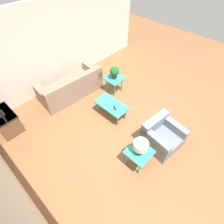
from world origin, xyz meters
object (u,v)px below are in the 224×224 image
(armchair, at_px, (161,136))
(table_lamp, at_px, (141,146))
(potted_plant, at_px, (114,72))
(side_table_plant, at_px, (114,80))
(tv_stand_chest, at_px, (5,121))
(sofa, at_px, (71,88))
(coffee_table, at_px, (111,106))
(side_table_lamp, at_px, (139,153))

(armchair, bearing_deg, table_lamp, -177.94)
(table_lamp, bearing_deg, potted_plant, -35.36)
(side_table_plant, height_order, tv_stand_chest, tv_stand_chest)
(side_table_plant, bearing_deg, table_lamp, 144.64)
(sofa, height_order, coffee_table, sofa)
(armchair, relative_size, side_table_plant, 1.73)
(sofa, relative_size, coffee_table, 2.17)
(armchair, xyz_separation_m, side_table_plant, (2.32, -0.73, 0.15))
(armchair, xyz_separation_m, tv_stand_chest, (3.38, 2.52, 0.01))
(potted_plant, bearing_deg, side_table_lamp, 144.64)
(sofa, bearing_deg, armchair, 101.29)
(potted_plant, bearing_deg, side_table_plant, 153.43)
(potted_plant, bearing_deg, coffee_table, 128.35)
(sofa, distance_m, coffee_table, 1.61)
(sofa, xyz_separation_m, side_table_lamp, (-3.14, 0.47, 0.15))
(tv_stand_chest, distance_m, potted_plant, 3.45)
(sofa, xyz_separation_m, side_table_plant, (-0.89, -1.12, 0.15))
(coffee_table, bearing_deg, table_lamp, 155.31)
(potted_plant, height_order, table_lamp, potted_plant)
(armchair, relative_size, side_table_lamp, 1.73)
(sofa, relative_size, table_lamp, 5.84)
(armchair, xyz_separation_m, potted_plant, (2.32, -0.73, 0.47))
(coffee_table, height_order, tv_stand_chest, tv_stand_chest)
(side_table_lamp, bearing_deg, armchair, -95.04)
(side_table_lamp, relative_size, tv_stand_chest, 0.66)
(side_table_lamp, distance_m, table_lamp, 0.33)
(side_table_plant, distance_m, table_lamp, 2.77)
(sofa, xyz_separation_m, armchair, (-3.22, -0.39, 0.00))
(coffee_table, height_order, side_table_plant, side_table_plant)
(side_table_plant, distance_m, tv_stand_chest, 3.43)
(side_table_lamp, bearing_deg, table_lamp, 90.00)
(armchair, distance_m, coffee_table, 1.63)
(coffee_table, relative_size, side_table_lamp, 1.79)
(sofa, height_order, armchair, sofa)
(side_table_lamp, relative_size, potted_plant, 1.30)
(sofa, relative_size, side_table_plant, 3.89)
(armchair, height_order, tv_stand_chest, armchair)
(coffee_table, relative_size, tv_stand_chest, 1.18)
(coffee_table, bearing_deg, sofa, 8.60)
(table_lamp, bearing_deg, sofa, -8.54)
(tv_stand_chest, bearing_deg, side_table_lamp, -153.29)
(armchair, relative_size, coffee_table, 0.97)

